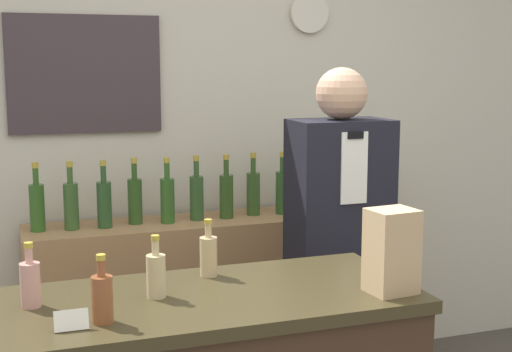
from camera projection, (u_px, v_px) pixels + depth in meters
The scene contains 21 objects.
back_wall at pixel (180, 125), 3.66m from camera, with size 5.20×0.09×2.70m.
back_shelf at pixel (228, 304), 3.63m from camera, with size 1.97×0.37×0.90m.
shopkeeper at pixel (338, 261), 3.07m from camera, with size 0.42×0.26×1.65m.
potted_plant at pixel (371, 168), 3.81m from camera, with size 0.27×0.27×0.37m.
paper_bag at pixel (392, 251), 2.19m from camera, with size 0.15×0.13×0.26m.
price_card_left at pixel (71, 320), 1.89m from camera, with size 0.09×0.02×0.06m.
counter_bottle_0 at pixel (30, 283), 2.06m from camera, with size 0.06×0.06×0.19m.
counter_bottle_1 at pixel (102, 297), 1.94m from camera, with size 0.06×0.06×0.19m.
counter_bottle_2 at pixel (156, 274), 2.15m from camera, with size 0.06×0.06×0.19m.
counter_bottle_3 at pixel (208, 255), 2.36m from camera, with size 0.06×0.06×0.19m.
shelf_bottle_0 at pixel (37, 206), 3.25m from camera, with size 0.07×0.07×0.32m.
shelf_bottle_1 at pixel (71, 204), 3.29m from camera, with size 0.07×0.07×0.32m.
shelf_bottle_2 at pixel (104, 203), 3.32m from camera, with size 0.07×0.07×0.32m.
shelf_bottle_3 at pixel (135, 199), 3.41m from camera, with size 0.07×0.07×0.32m.
shelf_bottle_4 at pixel (167, 199), 3.42m from camera, with size 0.07×0.07×0.32m.
shelf_bottle_5 at pixel (197, 196), 3.49m from camera, with size 0.07×0.07×0.32m.
shelf_bottle_6 at pixel (226, 194), 3.53m from camera, with size 0.07×0.07×0.32m.
shelf_bottle_7 at pixel (253, 192), 3.60m from camera, with size 0.07×0.07×0.32m.
shelf_bottle_8 at pixel (282, 191), 3.63m from camera, with size 0.07×0.07×0.32m.
shelf_bottle_9 at pixel (308, 189), 3.69m from camera, with size 0.07×0.07×0.32m.
shelf_bottle_10 at pixel (336, 187), 3.73m from camera, with size 0.07×0.07×0.32m.
Camera 1 is at (-0.84, -1.58, 1.67)m, focal length 50.00 mm.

